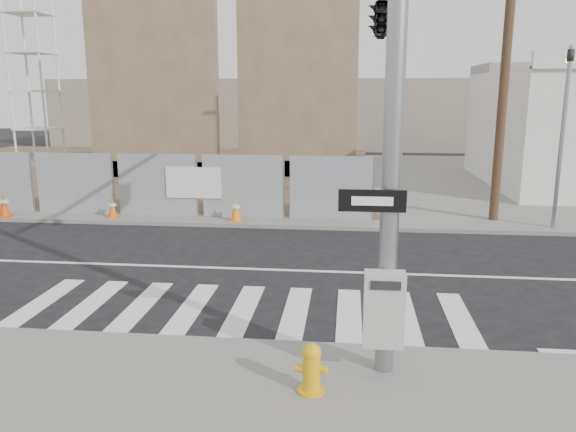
# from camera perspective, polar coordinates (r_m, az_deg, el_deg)

# --- Properties ---
(ground) EXTENTS (100.00, 100.00, 0.00)m
(ground) POSITION_cam_1_polar(r_m,az_deg,el_deg) (13.13, -2.55, -5.46)
(ground) COLOR black
(ground) RESTS_ON ground
(sidewalk_far) EXTENTS (50.00, 20.00, 0.12)m
(sidewalk_far) POSITION_cam_1_polar(r_m,az_deg,el_deg) (26.71, 2.01, 3.85)
(sidewalk_far) COLOR slate
(sidewalk_far) RESTS_ON ground
(signal_pole) EXTENTS (0.96, 5.87, 7.00)m
(signal_pole) POSITION_cam_1_polar(r_m,az_deg,el_deg) (10.35, 9.73, 16.43)
(signal_pole) COLOR gray
(signal_pole) RESTS_ON sidewalk_near
(far_signal_pole) EXTENTS (0.16, 0.20, 5.60)m
(far_signal_pole) POSITION_cam_1_polar(r_m,az_deg,el_deg) (18.01, 26.29, 9.42)
(far_signal_pole) COLOR gray
(far_signal_pole) RESTS_ON sidewalk_far
(concrete_wall_left) EXTENTS (6.00, 1.30, 8.00)m
(concrete_wall_left) POSITION_cam_1_polar(r_m,az_deg,el_deg) (26.96, -13.37, 10.69)
(concrete_wall_left) COLOR brown
(concrete_wall_left) RESTS_ON sidewalk_far
(concrete_wall_right) EXTENTS (5.50, 1.30, 8.00)m
(concrete_wall_right) POSITION_cam_1_polar(r_m,az_deg,el_deg) (26.55, 0.98, 10.99)
(concrete_wall_right) COLOR brown
(concrete_wall_right) RESTS_ON sidewalk_far
(utility_pole_right) EXTENTS (1.60, 0.28, 10.00)m
(utility_pole_right) POSITION_cam_1_polar(r_m,az_deg,el_deg) (18.46, 21.32, 15.25)
(utility_pole_right) COLOR #513625
(utility_pole_right) RESTS_ON sidewalk_far
(fire_hydrant) EXTENTS (0.46, 0.46, 0.69)m
(fire_hydrant) POSITION_cam_1_polar(r_m,az_deg,el_deg) (7.69, 2.40, -15.17)
(fire_hydrant) COLOR #DDA60C
(fire_hydrant) RESTS_ON sidewalk_near
(traffic_cone_b) EXTENTS (0.49, 0.49, 0.78)m
(traffic_cone_b) POSITION_cam_1_polar(r_m,az_deg,el_deg) (20.19, -26.91, 1.00)
(traffic_cone_b) COLOR #DE410B
(traffic_cone_b) RESTS_ON sidewalk_far
(traffic_cone_c) EXTENTS (0.41, 0.41, 0.64)m
(traffic_cone_c) POSITION_cam_1_polar(r_m,az_deg,el_deg) (18.78, -17.42, 0.79)
(traffic_cone_c) COLOR orange
(traffic_cone_c) RESTS_ON sidewalk_far
(traffic_cone_d) EXTENTS (0.37, 0.37, 0.71)m
(traffic_cone_d) POSITION_cam_1_polar(r_m,az_deg,el_deg) (17.49, -5.35, 0.61)
(traffic_cone_d) COLOR orange
(traffic_cone_d) RESTS_ON sidewalk_far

